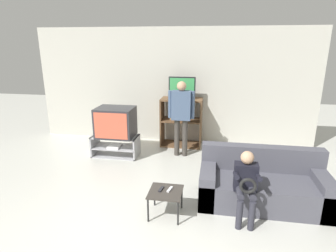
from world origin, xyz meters
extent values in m
cube|color=beige|center=(0.00, 4.01, 1.30)|extent=(6.40, 0.06, 2.60)
cube|color=#A8A8AD|center=(-1.00, 2.86, 0.01)|extent=(0.94, 0.46, 0.02)
cube|color=#A8A8AD|center=(-1.00, 2.86, 0.19)|extent=(0.91, 0.46, 0.02)
cube|color=#A8A8AD|center=(-1.00, 2.86, 0.42)|extent=(0.94, 0.46, 0.02)
cube|color=#A8A8AD|center=(-1.45, 2.86, 0.21)|extent=(0.03, 0.46, 0.43)
cube|color=#A8A8AD|center=(-0.54, 2.86, 0.21)|extent=(0.03, 0.46, 0.43)
cube|color=white|center=(-1.00, 2.80, 0.23)|extent=(0.24, 0.28, 0.05)
cube|color=#2D2D33|center=(-0.97, 2.86, 0.72)|extent=(0.74, 0.56, 0.60)
cube|color=#D8593F|center=(-0.97, 2.58, 0.72)|extent=(0.66, 0.01, 0.52)
cube|color=brown|center=(-0.18, 3.71, 0.54)|extent=(0.03, 0.48, 1.08)
cube|color=brown|center=(0.70, 3.71, 0.54)|extent=(0.03, 0.48, 1.08)
cube|color=brown|center=(0.26, 3.71, 0.02)|extent=(0.84, 0.48, 0.03)
cube|color=brown|center=(0.26, 3.71, 0.60)|extent=(0.84, 0.48, 0.03)
cube|color=brown|center=(0.26, 3.71, 1.07)|extent=(0.84, 0.48, 0.03)
cube|color=#9E7A4C|center=(0.10, 3.63, 0.72)|extent=(0.18, 0.04, 0.22)
cube|color=black|center=(0.27, 3.68, 1.10)|extent=(0.20, 0.20, 0.04)
cube|color=black|center=(0.27, 3.68, 1.34)|extent=(0.58, 0.04, 0.44)
cube|color=#3FA559|center=(0.27, 3.66, 1.34)|extent=(0.53, 0.01, 0.39)
cube|color=#38332D|center=(0.40, 0.97, 0.35)|extent=(0.44, 0.44, 0.02)
cylinder|color=black|center=(0.20, 0.77, 0.17)|extent=(0.02, 0.02, 0.34)
cylinder|color=black|center=(0.59, 0.77, 0.17)|extent=(0.02, 0.02, 0.34)
cylinder|color=black|center=(0.20, 1.17, 0.17)|extent=(0.02, 0.02, 0.34)
cylinder|color=black|center=(0.59, 1.17, 0.17)|extent=(0.02, 0.02, 0.34)
cube|color=#232328|center=(0.33, 1.00, 0.37)|extent=(0.06, 0.15, 0.02)
cube|color=silver|center=(0.45, 1.01, 0.37)|extent=(0.07, 0.15, 0.02)
cube|color=#4C4C56|center=(1.73, 1.49, 0.20)|extent=(1.80, 0.83, 0.39)
cube|color=#4C4C56|center=(1.73, 1.80, 0.58)|extent=(1.80, 0.20, 0.38)
cube|color=#4C4C56|center=(0.94, 1.49, 0.26)|extent=(0.22, 0.83, 0.51)
cube|color=#4C4C56|center=(2.51, 1.49, 0.26)|extent=(0.22, 0.83, 0.51)
cylinder|color=#3D3833|center=(0.25, 3.10, 0.39)|extent=(0.11, 0.11, 0.78)
cylinder|color=#3D3833|center=(0.41, 3.10, 0.39)|extent=(0.11, 0.11, 0.78)
cube|color=#475B7A|center=(0.33, 3.10, 1.07)|extent=(0.38, 0.20, 0.58)
cylinder|color=#475B7A|center=(0.10, 3.10, 1.08)|extent=(0.08, 0.08, 0.55)
cylinder|color=#475B7A|center=(0.56, 3.10, 1.08)|extent=(0.08, 0.08, 0.55)
sphere|color=tan|center=(0.33, 3.10, 1.45)|extent=(0.19, 0.19, 0.19)
cylinder|color=#2D2D38|center=(1.36, 0.83, 0.20)|extent=(0.08, 0.08, 0.39)
cylinder|color=#2D2D38|center=(1.51, 0.83, 0.20)|extent=(0.08, 0.08, 0.39)
cylinder|color=#2D2D38|center=(1.36, 0.98, 0.44)|extent=(0.09, 0.30, 0.09)
cylinder|color=#2D2D38|center=(1.51, 0.98, 0.44)|extent=(0.09, 0.30, 0.09)
cube|color=black|center=(1.44, 1.13, 0.58)|extent=(0.30, 0.17, 0.37)
cylinder|color=black|center=(1.30, 1.01, 0.65)|extent=(0.06, 0.31, 0.14)
cylinder|color=black|center=(1.57, 1.01, 0.65)|extent=(0.06, 0.31, 0.14)
sphere|color=tan|center=(1.44, 1.13, 0.85)|extent=(0.17, 0.17, 0.17)
torus|color=black|center=(1.44, 0.85, 0.60)|extent=(0.21, 0.04, 0.21)
camera|label=1|loc=(1.00, -2.32, 2.27)|focal=30.00mm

